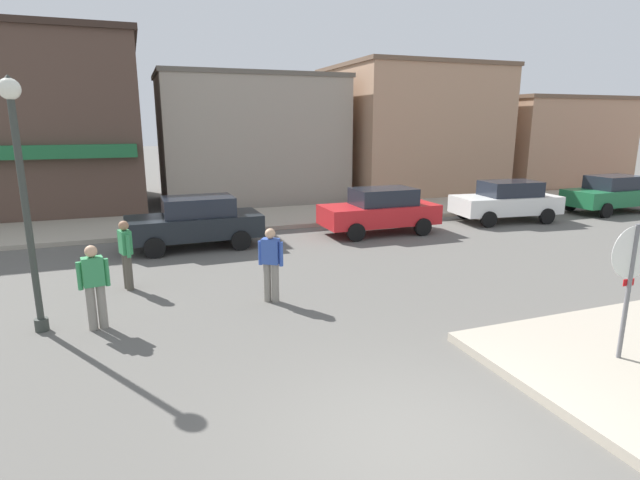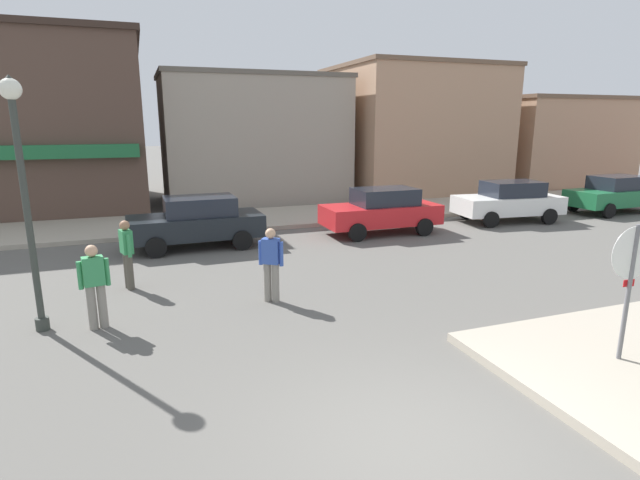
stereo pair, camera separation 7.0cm
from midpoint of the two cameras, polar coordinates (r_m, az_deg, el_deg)
ground_plane at (r=6.55m, az=11.37°, el=-22.14°), size 160.00×160.00×0.00m
kerb_far at (r=19.46m, az=-11.05°, el=2.15°), size 80.00×4.00×0.15m
stop_sign at (r=8.92m, az=32.14°, el=-3.43°), size 0.82×0.09×2.30m
lamp_post at (r=10.09m, az=-30.79°, el=6.85°), size 0.36×0.36×4.54m
parked_car_nearest at (r=15.70m, az=-13.76°, el=2.09°), size 4.03×1.93×1.56m
parked_car_second at (r=17.31m, az=7.17°, el=3.40°), size 4.01×1.89×1.56m
parked_car_third at (r=20.56m, az=20.87°, el=4.20°), size 4.15×2.19×1.56m
parked_car_fourth at (r=24.57m, az=30.63°, el=4.58°), size 4.06×2.00×1.56m
pedestrian_crossing_near at (r=12.21m, az=-21.04°, el=-1.33°), size 0.31×0.55×1.61m
pedestrian_crossing_far at (r=10.63m, az=-5.42°, el=-2.58°), size 0.51×0.38×1.61m
pedestrian_kerb_side at (r=10.08m, az=-24.16°, el=-4.63°), size 0.56×0.28×1.61m
building_corner_shop at (r=25.55m, az=-30.15°, el=11.36°), size 9.48×9.15×7.32m
building_storefront_left_near at (r=24.80m, az=-7.52°, el=11.39°), size 8.58×5.29×5.93m
building_storefront_left_mid at (r=28.27m, az=10.51°, el=12.24°), size 8.23×7.51×6.64m
building_storefront_right_near at (r=34.07m, az=23.84°, el=10.27°), size 8.09×7.64×5.17m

